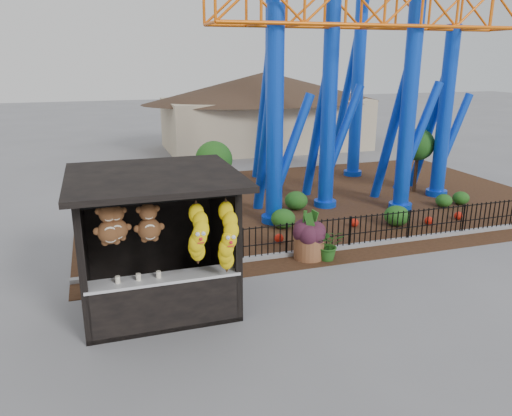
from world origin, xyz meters
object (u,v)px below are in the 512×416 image
object	(u,v)px
terracotta_planter	(309,247)
potted_plant	(328,244)
prize_booth	(158,246)
roller_coaster	(347,28)

from	to	relation	value
terracotta_planter	potted_plant	distance (m)	0.55
prize_booth	potted_plant	bearing A→B (deg)	17.57
roller_coaster	potted_plant	xyz separation A→B (m)	(-3.30, -5.80, -5.99)
terracotta_planter	potted_plant	world-z (taller)	potted_plant
terracotta_planter	roller_coaster	bearing A→B (deg)	55.75
prize_booth	roller_coaster	bearing A→B (deg)	42.09
roller_coaster	terracotta_planter	world-z (taller)	roller_coaster
prize_booth	roller_coaster	world-z (taller)	roller_coaster
roller_coaster	terracotta_planter	size ratio (longest dim) A/B	12.95
roller_coaster	potted_plant	size ratio (longest dim) A/B	12.05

